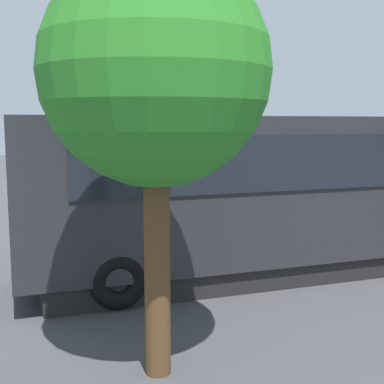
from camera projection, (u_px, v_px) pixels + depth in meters
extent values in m
plane|color=#424247|center=(195.00, 233.00, 14.72)|extent=(80.00, 80.00, 0.00)
cube|color=#26262B|center=(292.00, 184.00, 10.81)|extent=(11.40, 3.39, 2.80)
cube|color=black|center=(10.00, 165.00, 8.89)|extent=(0.23, 2.10, 1.23)
cube|color=black|center=(264.00, 154.00, 11.92)|extent=(9.41, 0.79, 1.01)
cube|color=black|center=(327.00, 162.00, 9.54)|extent=(9.41, 0.79, 1.01)
cube|color=red|center=(263.00, 202.00, 12.06)|extent=(9.86, 0.82, 0.28)
cube|color=black|center=(290.00, 260.00, 11.02)|extent=(10.48, 3.11, 0.45)
torus|color=black|center=(97.00, 250.00, 10.74)|extent=(1.02, 0.40, 1.00)
torus|color=black|center=(118.00, 281.00, 8.63)|extent=(1.02, 0.40, 1.00)
cylinder|color=black|center=(254.00, 221.00, 14.10)|extent=(0.14, 0.14, 0.78)
cube|color=black|center=(253.00, 235.00, 14.19)|extent=(0.15, 0.28, 0.10)
cylinder|color=black|center=(259.00, 220.00, 14.17)|extent=(0.14, 0.14, 0.78)
cube|color=black|center=(258.00, 235.00, 14.26)|extent=(0.15, 0.28, 0.10)
cube|color=navy|center=(257.00, 195.00, 14.04)|extent=(0.43, 0.35, 0.65)
cylinder|color=navy|center=(250.00, 194.00, 13.93)|extent=(0.11, 0.11, 0.62)
sphere|color=tan|center=(249.00, 206.00, 13.97)|extent=(0.11, 0.11, 0.09)
cylinder|color=navy|center=(264.00, 193.00, 14.15)|extent=(0.11, 0.11, 0.62)
sphere|color=tan|center=(264.00, 204.00, 14.19)|extent=(0.11, 0.11, 0.09)
sphere|color=tan|center=(257.00, 178.00, 13.98)|extent=(0.28, 0.28, 0.23)
cylinder|color=black|center=(223.00, 225.00, 13.57)|extent=(0.14, 0.14, 0.75)
cube|color=black|center=(222.00, 240.00, 13.66)|extent=(0.15, 0.27, 0.10)
cylinder|color=black|center=(228.00, 224.00, 13.64)|extent=(0.14, 0.14, 0.75)
cube|color=black|center=(227.00, 239.00, 13.73)|extent=(0.15, 0.27, 0.10)
cube|color=#D8F233|center=(225.00, 199.00, 13.51)|extent=(0.43, 0.35, 0.63)
cube|color=silver|center=(225.00, 199.00, 13.51)|extent=(0.44, 0.36, 0.06)
cylinder|color=#D8F233|center=(217.00, 199.00, 13.41)|extent=(0.11, 0.11, 0.59)
sphere|color=tan|center=(217.00, 210.00, 13.45)|extent=(0.11, 0.11, 0.09)
cylinder|color=#D8F233|center=(233.00, 198.00, 13.62)|extent=(0.11, 0.11, 0.59)
sphere|color=tan|center=(233.00, 209.00, 13.66)|extent=(0.11, 0.11, 0.09)
sphere|color=tan|center=(226.00, 182.00, 13.46)|extent=(0.26, 0.26, 0.23)
cylinder|color=#473823|center=(188.00, 224.00, 13.74)|extent=(0.14, 0.14, 0.74)
cube|color=black|center=(188.00, 238.00, 13.83)|extent=(0.15, 0.27, 0.10)
cylinder|color=#473823|center=(194.00, 224.00, 13.75)|extent=(0.14, 0.14, 0.74)
cube|color=black|center=(194.00, 238.00, 13.84)|extent=(0.15, 0.27, 0.10)
cube|color=black|center=(191.00, 199.00, 13.66)|extent=(0.42, 0.34, 0.62)
cylinder|color=black|center=(182.00, 199.00, 13.64)|extent=(0.10, 0.10, 0.58)
sphere|color=tan|center=(182.00, 209.00, 13.67)|extent=(0.10, 0.10, 0.09)
cylinder|color=black|center=(200.00, 198.00, 13.67)|extent=(0.10, 0.10, 0.58)
sphere|color=tan|center=(200.00, 209.00, 13.71)|extent=(0.10, 0.10, 0.09)
sphere|color=tan|center=(191.00, 183.00, 13.60)|extent=(0.26, 0.26, 0.22)
torus|color=black|center=(318.00, 228.00, 13.91)|extent=(0.61, 0.16, 0.60)
cylinder|color=silver|center=(318.00, 228.00, 13.91)|extent=(0.13, 0.11, 0.12)
torus|color=black|center=(363.00, 225.00, 14.35)|extent=(0.61, 0.16, 0.60)
cylinder|color=silver|center=(363.00, 225.00, 14.35)|extent=(0.13, 0.13, 0.12)
cylinder|color=silver|center=(320.00, 216.00, 13.88)|extent=(0.32, 0.07, 0.67)
cube|color=#198C33|center=(339.00, 215.00, 14.07)|extent=(0.85, 0.32, 0.36)
cube|color=black|center=(354.00, 212.00, 14.21)|extent=(0.53, 0.25, 0.20)
cylinder|color=silver|center=(353.00, 223.00, 14.07)|extent=(0.45, 0.10, 0.08)
cylinder|color=black|center=(322.00, 205.00, 13.86)|extent=(0.07, 0.58, 0.04)
torus|color=black|center=(134.00, 208.00, 17.29)|extent=(0.61, 0.18, 0.60)
cylinder|color=silver|center=(134.00, 208.00, 17.29)|extent=(0.13, 0.11, 0.12)
torus|color=black|center=(91.00, 210.00, 16.80)|extent=(0.61, 0.18, 0.60)
cylinder|color=silver|center=(91.00, 210.00, 16.80)|extent=(0.13, 0.13, 0.12)
cylinder|color=silver|center=(133.00, 198.00, 17.23)|extent=(0.32, 0.08, 0.67)
cube|color=#0C19B2|center=(115.00, 199.00, 17.03)|extent=(0.86, 0.36, 0.36)
cube|color=black|center=(100.00, 198.00, 16.86)|extent=(0.54, 0.27, 0.20)
cylinder|color=silver|center=(103.00, 205.00, 17.06)|extent=(0.46, 0.12, 0.08)
cylinder|color=black|center=(131.00, 189.00, 17.17)|extent=(0.09, 0.58, 0.04)
cube|color=black|center=(113.00, 191.00, 16.96)|extent=(0.58, 0.39, 0.51)
sphere|color=#0C59B2|center=(125.00, 185.00, 17.08)|extent=(0.28, 0.28, 0.26)
cylinder|color=black|center=(122.00, 191.00, 16.90)|extent=(0.43, 0.13, 0.33)
cylinder|color=black|center=(109.00, 201.00, 16.78)|extent=(0.11, 0.11, 0.40)
cylinder|color=black|center=(120.00, 190.00, 17.23)|extent=(0.43, 0.13, 0.33)
cylinder|color=black|center=(107.00, 200.00, 17.11)|extent=(0.11, 0.11, 0.40)
cube|color=orange|center=(199.00, 215.00, 17.64)|extent=(0.34, 0.34, 0.03)
cone|color=orange|center=(199.00, 206.00, 17.60)|extent=(0.26, 0.26, 0.60)
cylinder|color=white|center=(199.00, 206.00, 17.60)|extent=(0.19, 0.19, 0.07)
cylinder|color=#51381E|center=(157.00, 266.00, 6.31)|extent=(0.32, 0.32, 2.77)
sphere|color=#267621|center=(155.00, 71.00, 6.00)|extent=(2.73, 2.73, 2.73)
cube|color=white|center=(281.00, 216.00, 17.38)|extent=(0.27, 4.30, 0.01)
cube|color=white|center=(206.00, 220.00, 16.70)|extent=(0.29, 4.84, 0.01)
cube|color=white|center=(124.00, 224.00, 16.02)|extent=(0.25, 3.77, 0.01)
cube|color=white|center=(35.00, 229.00, 15.35)|extent=(0.25, 3.76, 0.01)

